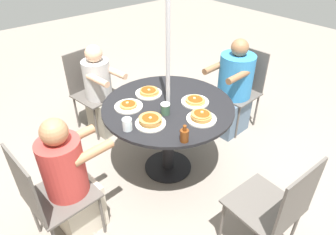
{
  "coord_description": "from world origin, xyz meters",
  "views": [
    {
      "loc": [
        -1.78,
        1.51,
        2.2
      ],
      "look_at": [
        0.0,
        0.0,
        0.63
      ],
      "focal_mm": 32.0,
      "sensor_mm": 36.0,
      "label": 1
    }
  ],
  "objects_px": {
    "pancake_plate_b": "(128,106)",
    "diner_west": "(71,183)",
    "diner_east": "(232,92)",
    "pancake_plate_c": "(195,101)",
    "syrup_bottle": "(184,135)",
    "patio_chair_south": "(91,86)",
    "pancake_plate_e": "(149,92)",
    "patio_chair_west": "(48,194)",
    "coffee_cup": "(165,109)",
    "pancake_plate_a": "(201,117)",
    "drinking_glass_a": "(127,124)",
    "patio_chair_north": "(277,205)",
    "pancake_plate_d": "(151,121)",
    "patio_chair_east": "(242,85)",
    "diner_south": "(101,94)",
    "patio_table": "(168,117)"
  },
  "relations": [
    {
      "from": "diner_east",
      "to": "pancake_plate_b",
      "type": "bearing_deg",
      "value": 80.56
    },
    {
      "from": "pancake_plate_c",
      "to": "pancake_plate_d",
      "type": "bearing_deg",
      "value": 91.04
    },
    {
      "from": "patio_chair_south",
      "to": "syrup_bottle",
      "type": "bearing_deg",
      "value": 79.25
    },
    {
      "from": "pancake_plate_a",
      "to": "diner_west",
      "type": "bearing_deg",
      "value": 75.08
    },
    {
      "from": "diner_south",
      "to": "pancake_plate_c",
      "type": "bearing_deg",
      "value": 99.43
    },
    {
      "from": "diner_west",
      "to": "pancake_plate_c",
      "type": "xyz_separation_m",
      "value": [
        -0.06,
        -1.25,
        0.27
      ]
    },
    {
      "from": "coffee_cup",
      "to": "pancake_plate_a",
      "type": "bearing_deg",
      "value": -146.98
    },
    {
      "from": "patio_table",
      "to": "syrup_bottle",
      "type": "bearing_deg",
      "value": 152.93
    },
    {
      "from": "patio_table",
      "to": "syrup_bottle",
      "type": "height_order",
      "value": "syrup_bottle"
    },
    {
      "from": "pancake_plate_a",
      "to": "pancake_plate_e",
      "type": "xyz_separation_m",
      "value": [
        0.64,
        0.07,
        -0.01
      ]
    },
    {
      "from": "patio_table",
      "to": "diner_west",
      "type": "xyz_separation_m",
      "value": [
        -0.07,
        1.03,
        -0.12
      ]
    },
    {
      "from": "patio_chair_west",
      "to": "drinking_glass_a",
      "type": "height_order",
      "value": "patio_chair_west"
    },
    {
      "from": "patio_chair_north",
      "to": "pancake_plate_a",
      "type": "height_order",
      "value": "patio_chair_north"
    },
    {
      "from": "patio_chair_north",
      "to": "pancake_plate_b",
      "type": "xyz_separation_m",
      "value": [
        1.42,
        0.25,
        0.25
      ]
    },
    {
      "from": "diner_west",
      "to": "pancake_plate_e",
      "type": "distance_m",
      "value": 1.12
    },
    {
      "from": "syrup_bottle",
      "to": "drinking_glass_a",
      "type": "height_order",
      "value": "syrup_bottle"
    },
    {
      "from": "syrup_bottle",
      "to": "coffee_cup",
      "type": "bearing_deg",
      "value": -19.17
    },
    {
      "from": "patio_chair_west",
      "to": "coffee_cup",
      "type": "relative_size",
      "value": 9.42
    },
    {
      "from": "patio_chair_south",
      "to": "pancake_plate_e",
      "type": "relative_size",
      "value": 3.7
    },
    {
      "from": "pancake_plate_d",
      "to": "drinking_glass_a",
      "type": "xyz_separation_m",
      "value": [
        0.06,
        0.19,
        0.02
      ]
    },
    {
      "from": "patio_chair_north",
      "to": "patio_chair_west",
      "type": "relative_size",
      "value": 1.0
    },
    {
      "from": "patio_chair_east",
      "to": "drinking_glass_a",
      "type": "bearing_deg",
      "value": 91.65
    },
    {
      "from": "patio_chair_west",
      "to": "pancake_plate_a",
      "type": "distance_m",
      "value": 1.33
    },
    {
      "from": "diner_west",
      "to": "coffee_cup",
      "type": "xyz_separation_m",
      "value": [
        -0.02,
        -0.92,
        0.31
      ]
    },
    {
      "from": "patio_chair_north",
      "to": "pancake_plate_c",
      "type": "distance_m",
      "value": 1.15
    },
    {
      "from": "diner_west",
      "to": "pancake_plate_a",
      "type": "distance_m",
      "value": 1.17
    },
    {
      "from": "pancake_plate_a",
      "to": "drinking_glass_a",
      "type": "bearing_deg",
      "value": 62.78
    },
    {
      "from": "patio_table",
      "to": "patio_chair_north",
      "type": "relative_size",
      "value": 1.28
    },
    {
      "from": "drinking_glass_a",
      "to": "patio_chair_west",
      "type": "bearing_deg",
      "value": 90.6
    },
    {
      "from": "patio_chair_east",
      "to": "drinking_glass_a",
      "type": "relative_size",
      "value": 9.37
    },
    {
      "from": "patio_chair_west",
      "to": "pancake_plate_a",
      "type": "height_order",
      "value": "patio_chair_west"
    },
    {
      "from": "patio_chair_north",
      "to": "patio_chair_east",
      "type": "bearing_deg",
      "value": 47.67
    },
    {
      "from": "pancake_plate_d",
      "to": "patio_table",
      "type": "bearing_deg",
      "value": -65.76
    },
    {
      "from": "pancake_plate_b",
      "to": "patio_chair_east",
      "type": "bearing_deg",
      "value": -94.99
    },
    {
      "from": "patio_table",
      "to": "pancake_plate_c",
      "type": "xyz_separation_m",
      "value": [
        -0.13,
        -0.22,
        0.15
      ]
    },
    {
      "from": "patio_chair_north",
      "to": "pancake_plate_d",
      "type": "height_order",
      "value": "patio_chair_north"
    },
    {
      "from": "diner_west",
      "to": "pancake_plate_b",
      "type": "distance_m",
      "value": 0.83
    },
    {
      "from": "patio_chair_east",
      "to": "patio_chair_west",
      "type": "xyz_separation_m",
      "value": [
        -0.16,
        2.43,
        0.0
      ]
    },
    {
      "from": "patio_chair_north",
      "to": "pancake_plate_b",
      "type": "height_order",
      "value": "patio_chair_north"
    },
    {
      "from": "pancake_plate_e",
      "to": "syrup_bottle",
      "type": "distance_m",
      "value": 0.8
    },
    {
      "from": "pancake_plate_b",
      "to": "diner_west",
      "type": "bearing_deg",
      "value": 110.48
    },
    {
      "from": "pancake_plate_c",
      "to": "syrup_bottle",
      "type": "height_order",
      "value": "syrup_bottle"
    },
    {
      "from": "drinking_glass_a",
      "to": "pancake_plate_e",
      "type": "bearing_deg",
      "value": -53.85
    },
    {
      "from": "pancake_plate_a",
      "to": "pancake_plate_d",
      "type": "xyz_separation_m",
      "value": [
        0.23,
        0.37,
        0.0
      ]
    },
    {
      "from": "patio_chair_south",
      "to": "diner_south",
      "type": "height_order",
      "value": "diner_south"
    },
    {
      "from": "patio_chair_east",
      "to": "pancake_plate_b",
      "type": "height_order",
      "value": "patio_chair_east"
    },
    {
      "from": "patio_table",
      "to": "diner_west",
      "type": "bearing_deg",
      "value": 94.03
    },
    {
      "from": "patio_chair_north",
      "to": "pancake_plate_d",
      "type": "xyz_separation_m",
      "value": [
        1.08,
        0.26,
        0.26
      ]
    },
    {
      "from": "patio_chair_west",
      "to": "syrup_bottle",
      "type": "height_order",
      "value": "patio_chair_west"
    },
    {
      "from": "diner_west",
      "to": "patio_table",
      "type": "bearing_deg",
      "value": 90.0
    }
  ]
}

